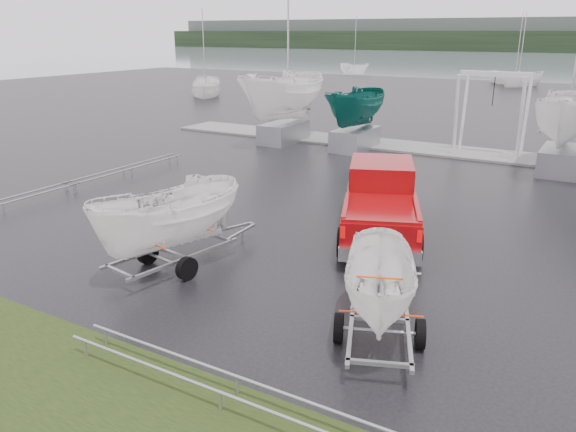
{
  "coord_description": "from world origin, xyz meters",
  "views": [
    {
      "loc": [
        8.88,
        -15.93,
        5.96
      ],
      "look_at": [
        1.64,
        -3.47,
        1.2
      ],
      "focal_mm": 35.0,
      "sensor_mm": 36.0,
      "label": 1
    }
  ],
  "objects_px": {
    "trailer_hitched": "(384,232)",
    "trailer_parked": "(166,165)",
    "boat_hoist": "(493,102)",
    "pickup_truck": "(381,198)"
  },
  "relations": [
    {
      "from": "pickup_truck",
      "to": "boat_hoist",
      "type": "height_order",
      "value": "boat_hoist"
    },
    {
      "from": "pickup_truck",
      "to": "trailer_parked",
      "type": "xyz_separation_m",
      "value": [
        -3.58,
        -5.54,
        1.72
      ]
    },
    {
      "from": "trailer_hitched",
      "to": "boat_hoist",
      "type": "xyz_separation_m",
      "value": [
        -1.83,
        19.31,
        0.35
      ]
    },
    {
      "from": "boat_hoist",
      "to": "trailer_parked",
      "type": "bearing_deg",
      "value": -102.54
    },
    {
      "from": "boat_hoist",
      "to": "pickup_truck",
      "type": "bearing_deg",
      "value": -92.51
    },
    {
      "from": "trailer_parked",
      "to": "boat_hoist",
      "type": "bearing_deg",
      "value": 87.12
    },
    {
      "from": "trailer_hitched",
      "to": "boat_hoist",
      "type": "relative_size",
      "value": 1.03
    },
    {
      "from": "trailer_hitched",
      "to": "boat_hoist",
      "type": "distance_m",
      "value": 19.4
    },
    {
      "from": "trailer_hitched",
      "to": "trailer_parked",
      "type": "xyz_separation_m",
      "value": [
        -5.99,
        0.62,
        0.47
      ]
    },
    {
      "from": "trailer_hitched",
      "to": "trailer_parked",
      "type": "height_order",
      "value": "trailer_parked"
    }
  ]
}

